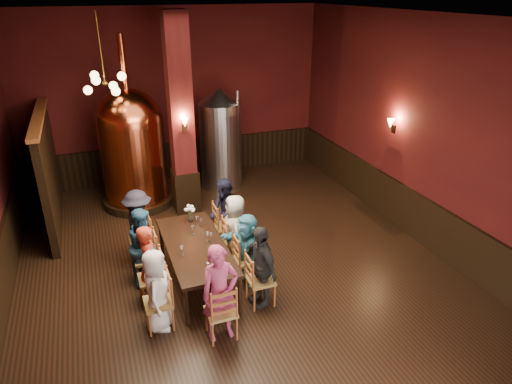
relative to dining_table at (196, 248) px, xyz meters
name	(u,v)px	position (x,y,z in m)	size (l,w,h in m)	color
room	(232,157)	(0.77, 0.16, 1.56)	(10.00, 10.02, 4.50)	black
wainscot_right	(409,211)	(4.73, 0.16, -0.19)	(0.08, 9.90, 1.00)	black
wainscot_back	(180,159)	(0.77, 5.12, -0.19)	(7.90, 0.08, 1.00)	black
column	(181,118)	(0.47, 2.96, 1.56)	(0.58, 0.58, 4.50)	#4D1210
partition	(49,173)	(-2.43, 3.36, 0.51)	(0.22, 3.50, 2.40)	black
pendant_cluster	(105,83)	(-1.03, 3.06, 2.41)	(0.90, 0.90, 1.70)	#A57226
sconce_wall	(394,125)	(4.67, 0.96, 1.51)	(0.20, 0.20, 0.36)	black
sconce_column	(184,124)	(0.47, 2.66, 1.51)	(0.20, 0.20, 0.36)	black
dining_table	(196,248)	(0.00, 0.00, 0.00)	(1.00, 2.40, 0.75)	black
chair_0	(158,302)	(-0.85, -1.00, -0.23)	(0.46, 0.46, 0.92)	#9B5327
person_0	(157,290)	(-0.85, -1.00, 0.00)	(0.67, 0.44, 1.37)	white
chair_1	(151,278)	(-0.85, -0.33, -0.23)	(0.46, 0.46, 0.92)	#9B5327
person_1	(150,265)	(-0.85, -0.33, 0.04)	(0.53, 0.35, 1.45)	#B1331E
chair_2	(146,258)	(-0.85, 0.33, -0.23)	(0.46, 0.46, 0.92)	#9B5327
person_2	(144,246)	(-0.85, 0.33, 0.04)	(0.70, 0.35, 1.45)	navy
chair_3	(141,240)	(-0.85, 1.00, -0.23)	(0.46, 0.46, 0.92)	#9B5327
person_3	(139,227)	(-0.85, 1.00, 0.06)	(0.97, 0.56, 1.50)	black
chair_4	(260,280)	(0.85, -1.00, -0.23)	(0.46, 0.46, 0.92)	#9B5327
person_4	(261,266)	(0.85, -1.00, 0.04)	(0.86, 0.36, 1.46)	black
chair_5	(247,259)	(0.85, -0.33, -0.23)	(0.46, 0.46, 0.92)	#9B5327
person_5	(247,249)	(0.85, -0.33, -0.02)	(1.25, 0.40, 1.34)	teal
chair_6	(236,241)	(0.85, 0.33, -0.23)	(0.46, 0.46, 0.92)	#9B5327
person_6	(235,230)	(0.85, 0.33, 0.02)	(0.69, 0.45, 1.41)	#B2AC9D
chair_7	(225,226)	(0.85, 1.00, -0.23)	(0.46, 0.46, 0.92)	#9B5327
person_7	(225,214)	(0.85, 1.00, 0.05)	(0.71, 0.35, 1.47)	black
chair_8	(221,311)	(0.00, -1.55, -0.23)	(0.46, 0.46, 0.92)	#9B5327
person_8	(220,293)	(0.00, -1.55, 0.10)	(0.57, 0.38, 1.58)	#AD3966
copper_kettle	(133,147)	(-0.57, 3.69, 0.77)	(1.70, 1.70, 4.01)	black
steel_vessel	(221,139)	(1.67, 4.03, 0.62)	(1.18, 1.18, 2.61)	#B2B2B7
rose_vase	(190,211)	(0.12, 0.89, 0.29)	(0.21, 0.21, 0.35)	white
wine_glass_0	(197,220)	(0.21, 0.73, 0.15)	(0.07, 0.07, 0.17)	white
wine_glass_1	(214,250)	(0.23, -0.44, 0.15)	(0.07, 0.07, 0.17)	white
wine_glass_2	(208,268)	(-0.01, -0.90, 0.15)	(0.07, 0.07, 0.17)	white
wine_glass_3	(182,251)	(-0.29, -0.26, 0.15)	(0.07, 0.07, 0.17)	white
wine_glass_4	(202,223)	(0.27, 0.60, 0.15)	(0.07, 0.07, 0.17)	white
wine_glass_5	(207,237)	(0.24, 0.06, 0.15)	(0.07, 0.07, 0.17)	white
wine_glass_6	(193,230)	(0.05, 0.38, 0.15)	(0.07, 0.07, 0.17)	white
wine_glass_7	(217,269)	(0.11, -0.99, 0.15)	(0.07, 0.07, 0.17)	white
wine_glass_8	(213,252)	(0.19, -0.48, 0.15)	(0.07, 0.07, 0.17)	white
wine_glass_9	(211,237)	(0.29, 0.01, 0.15)	(0.07, 0.07, 0.17)	white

